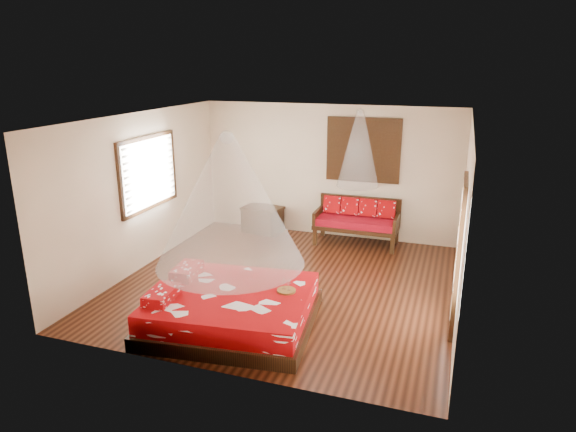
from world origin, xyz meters
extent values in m
cube|color=black|center=(0.00, 0.00, -0.01)|extent=(5.50, 5.50, 0.02)
cube|color=silver|center=(0.00, 0.00, 2.81)|extent=(5.50, 5.50, 0.02)
cube|color=beige|center=(-2.76, 0.00, 1.40)|extent=(0.02, 5.50, 2.80)
cube|color=beige|center=(2.76, 0.00, 1.40)|extent=(0.02, 5.50, 2.80)
cube|color=beige|center=(0.00, 2.76, 1.40)|extent=(5.50, 0.02, 2.80)
cube|color=beige|center=(0.00, -2.76, 1.40)|extent=(5.50, 0.02, 2.80)
cube|color=black|center=(-0.27, -1.60, 0.10)|extent=(2.49, 2.29, 0.20)
cube|color=#9F0509|center=(-0.27, -1.60, 0.35)|extent=(2.38, 2.18, 0.30)
cube|color=#9F0509|center=(-1.08, -2.13, 0.58)|extent=(0.39, 0.63, 0.15)
cube|color=#9F0509|center=(-1.18, -1.27, 0.58)|extent=(0.39, 0.63, 0.15)
cube|color=black|center=(-0.06, 1.98, 0.21)|extent=(0.08, 0.08, 0.42)
cube|color=black|center=(1.52, 1.98, 0.21)|extent=(0.08, 0.08, 0.42)
cube|color=black|center=(-0.06, 2.62, 0.21)|extent=(0.08, 0.08, 0.42)
cube|color=black|center=(1.52, 2.62, 0.21)|extent=(0.08, 0.08, 0.42)
cube|color=black|center=(0.73, 2.30, 0.38)|extent=(1.70, 0.76, 0.08)
cube|color=maroon|center=(0.73, 2.30, 0.49)|extent=(1.64, 0.70, 0.14)
cube|color=black|center=(0.73, 2.64, 0.67)|extent=(1.70, 0.06, 0.55)
cube|color=black|center=(-0.08, 2.30, 0.54)|extent=(0.06, 0.76, 0.30)
cube|color=black|center=(1.54, 2.30, 0.54)|extent=(0.06, 0.76, 0.30)
cube|color=#9F0509|center=(0.16, 2.52, 0.74)|extent=(0.36, 0.19, 0.38)
cube|color=#9F0509|center=(0.54, 2.52, 0.74)|extent=(0.36, 0.19, 0.38)
cube|color=#9F0509|center=(0.91, 2.52, 0.74)|extent=(0.36, 0.19, 0.38)
cube|color=#9F0509|center=(1.29, 2.52, 0.74)|extent=(0.36, 0.19, 0.38)
cube|color=black|center=(-1.40, 2.45, 0.26)|extent=(0.88, 0.70, 0.51)
cube|color=black|center=(-1.40, 2.45, 0.54)|extent=(0.92, 0.75, 0.05)
cube|color=black|center=(0.73, 2.72, 1.90)|extent=(1.52, 0.06, 1.32)
cube|color=black|center=(0.73, 2.71, 1.90)|extent=(1.35, 0.04, 1.10)
cube|color=black|center=(-2.72, 0.20, 1.70)|extent=(0.08, 1.74, 1.34)
cube|color=white|center=(-2.68, 0.20, 1.70)|extent=(0.04, 1.54, 1.10)
cube|color=black|center=(2.72, -0.60, 1.05)|extent=(0.08, 1.02, 2.16)
cube|color=white|center=(2.70, -0.60, 1.15)|extent=(0.03, 0.82, 1.70)
cylinder|color=brown|center=(0.45, -1.32, 0.52)|extent=(0.27, 0.27, 0.03)
cone|color=white|center=(-0.27, -1.60, 1.85)|extent=(2.05, 2.05, 1.80)
cone|color=white|center=(0.73, 2.25, 2.00)|extent=(0.83, 0.83, 1.50)
camera|label=1|loc=(2.61, -7.63, 3.65)|focal=32.00mm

